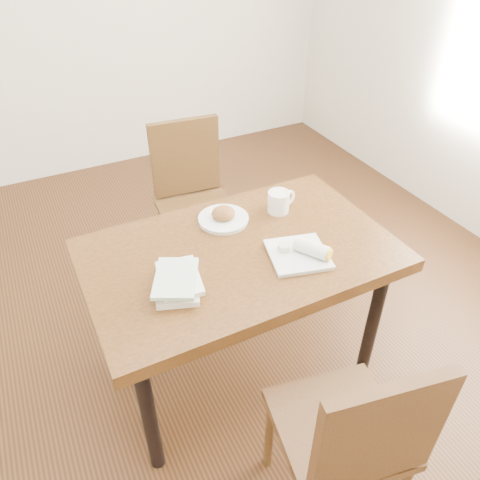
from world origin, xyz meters
name	(u,v)px	position (x,y,z in m)	size (l,w,h in m)	color
ground	(240,364)	(0.00, 0.00, -0.01)	(4.00, 5.00, 0.01)	#472814
room_walls	(240,24)	(0.00, 0.00, 1.63)	(4.02, 5.02, 2.80)	silver
table	(240,264)	(0.00, 0.00, 0.67)	(1.29, 0.81, 0.75)	#5E3416
chair_near	(353,437)	(0.00, -0.81, 0.55)	(0.49, 0.49, 0.95)	#482E14
chair_far	(193,193)	(0.11, 0.83, 0.55)	(0.46, 0.46, 0.95)	#4F3716
plate_scone	(223,217)	(0.03, 0.22, 0.77)	(0.23, 0.23, 0.07)	white
coffee_mug	(279,201)	(0.30, 0.18, 0.80)	(0.15, 0.10, 0.10)	white
plate_burrito	(302,252)	(0.21, -0.16, 0.77)	(0.29, 0.29, 0.08)	white
book_stack	(178,281)	(-0.31, -0.10, 0.78)	(0.24, 0.27, 0.06)	white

